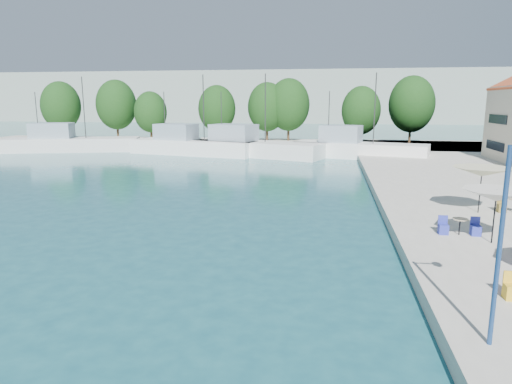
% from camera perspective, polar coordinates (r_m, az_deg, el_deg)
% --- Properties ---
extents(quay_far, '(90.00, 16.00, 0.60)m').
position_cam_1_polar(quay_far, '(67.60, -0.02, 5.91)').
color(quay_far, '#A9A699').
rests_on(quay_far, ground).
extents(hill_west, '(180.00, 40.00, 16.00)m').
position_cam_1_polar(hill_west, '(162.79, -2.40, 11.73)').
color(hill_west, gray).
rests_on(hill_west, ground).
extents(hill_east, '(140.00, 40.00, 12.00)m').
position_cam_1_polar(hill_east, '(183.21, 21.35, 10.31)').
color(hill_east, gray).
rests_on(hill_east, ground).
extents(trawler_01, '(17.71, 9.24, 10.20)m').
position_cam_1_polar(trawler_01, '(66.37, -22.27, 5.65)').
color(trawler_01, silver).
rests_on(trawler_01, ground).
extents(trawler_02, '(16.75, 7.79, 10.20)m').
position_cam_1_polar(trawler_02, '(58.48, -8.23, 5.72)').
color(trawler_02, white).
rests_on(trawler_02, ground).
extents(trawler_03, '(18.29, 10.18, 10.20)m').
position_cam_1_polar(trawler_03, '(56.43, -0.88, 5.64)').
color(trawler_03, silver).
rests_on(trawler_03, ground).
extents(trawler_04, '(15.89, 7.99, 10.20)m').
position_cam_1_polar(trawler_04, '(55.45, 12.41, 5.28)').
color(trawler_04, white).
rests_on(trawler_04, ground).
extents(tree_01, '(6.22, 6.22, 9.21)m').
position_cam_1_polar(tree_01, '(81.45, -23.22, 9.88)').
color(tree_01, '#3F2B19').
rests_on(tree_01, quay_far).
extents(tree_02, '(6.40, 6.40, 9.47)m').
position_cam_1_polar(tree_02, '(78.42, -17.06, 10.38)').
color(tree_02, '#3F2B19').
rests_on(tree_02, quay_far).
extents(tree_03, '(5.11, 5.11, 7.57)m').
position_cam_1_polar(tree_03, '(74.34, -13.06, 9.71)').
color(tree_03, '#3F2B19').
rests_on(tree_03, quay_far).
extents(tree_04, '(5.73, 5.73, 8.48)m').
position_cam_1_polar(tree_04, '(71.49, -4.91, 10.33)').
color(tree_04, '#3F2B19').
rests_on(tree_04, quay_far).
extents(tree_05, '(6.04, 6.04, 8.93)m').
position_cam_1_polar(tree_05, '(71.74, 1.41, 10.58)').
color(tree_05, '#3F2B19').
rests_on(tree_05, quay_far).
extents(tree_06, '(6.43, 6.43, 9.51)m').
position_cam_1_polar(tree_06, '(71.64, 4.11, 10.82)').
color(tree_06, '#3F2B19').
rests_on(tree_06, quay_far).
extents(tree_07, '(5.53, 5.53, 8.19)m').
position_cam_1_polar(tree_07, '(67.96, 13.00, 9.90)').
color(tree_07, '#3F2B19').
rests_on(tree_07, quay_far).
extents(tree_08, '(6.56, 6.56, 9.71)m').
position_cam_1_polar(tree_08, '(71.22, 18.88, 10.35)').
color(tree_08, '#3F2B19').
rests_on(tree_08, quay_far).
extents(umbrella_white, '(2.82, 2.82, 2.35)m').
position_cam_1_polar(umbrella_white, '(21.73, 27.83, -0.37)').
color(umbrella_white, black).
rests_on(umbrella_white, quay_right).
extents(umbrella_cream, '(3.14, 3.14, 2.52)m').
position_cam_1_polar(umbrella_cream, '(27.44, 26.40, 2.29)').
color(umbrella_cream, black).
rests_on(umbrella_cream, quay_right).
extents(cafe_table_02, '(1.82, 0.70, 0.76)m').
position_cam_1_polar(cafe_table_02, '(22.80, 24.08, -4.21)').
color(cafe_table_02, black).
rests_on(cafe_table_02, quay_right).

